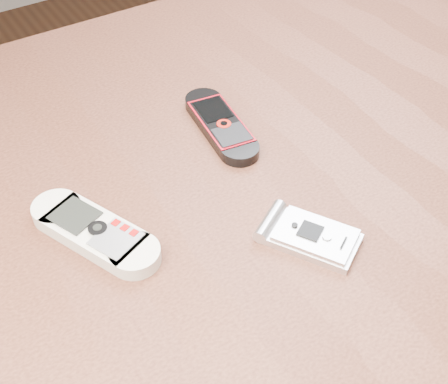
% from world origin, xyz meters
% --- Properties ---
extents(table, '(1.20, 0.80, 0.75)m').
position_xyz_m(table, '(0.00, 0.00, 0.64)').
color(table, black).
rests_on(table, ground).
extents(nokia_white, '(0.10, 0.15, 0.02)m').
position_xyz_m(nokia_white, '(-0.12, 0.02, 0.76)').
color(nokia_white, beige).
rests_on(nokia_white, table).
extents(nokia_black_red, '(0.06, 0.14, 0.01)m').
position_xyz_m(nokia_black_red, '(0.06, 0.09, 0.76)').
color(nokia_black_red, black).
rests_on(nokia_black_red, table).
extents(motorola_razr, '(0.09, 0.10, 0.01)m').
position_xyz_m(motorola_razr, '(0.04, -0.09, 0.76)').
color(motorola_razr, silver).
rests_on(motorola_razr, table).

